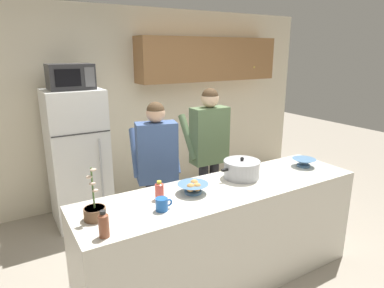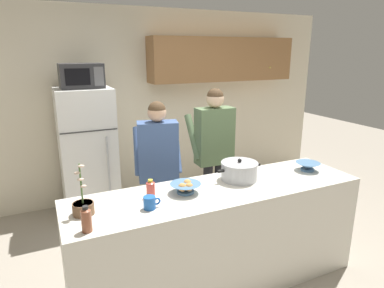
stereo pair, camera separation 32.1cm
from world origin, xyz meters
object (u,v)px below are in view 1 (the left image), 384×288
microwave (70,77)px  cooking_pot (242,169)px  person_by_sink (209,143)px  bottle_mid_counter (159,190)px  refrigerator (78,157)px  bread_bowl (193,187)px  person_near_pot (157,161)px  empty_bowl (304,162)px  bottle_near_edge (104,224)px  potted_orchid (95,211)px  coffee_mug (162,204)px

microwave → cooking_pot: (1.08, -1.72, -0.76)m
person_by_sink → bottle_mid_counter: size_ratio=10.98×
refrigerator → bread_bowl: size_ratio=6.36×
person_near_pot → empty_bowl: (1.25, -0.77, -0.00)m
microwave → bottle_near_edge: size_ratio=2.71×
person_by_sink → microwave: bearing=144.2°
person_by_sink → cooking_pot: person_by_sink is taller
cooking_pot → potted_orchid: 1.36m
empty_bowl → cooking_pot: bearing=173.7°
bread_bowl → empty_bowl: 1.28m
cooking_pot → coffee_mug: cooking_pot is taller
coffee_mug → bread_bowl: (0.35, 0.15, 0.00)m
bread_bowl → person_by_sink: bearing=50.0°
empty_bowl → bottle_near_edge: size_ratio=1.31×
refrigerator → person_near_pot: 1.20m
coffee_mug → bottle_mid_counter: (0.07, 0.18, 0.03)m
coffee_mug → bottle_near_edge: bottle_near_edge is taller
bottle_near_edge → bread_bowl: bearing=19.2°
person_by_sink → bread_bowl: (-0.74, -0.88, -0.06)m
empty_bowl → bottle_mid_counter: size_ratio=1.54×
refrigerator → bottle_mid_counter: 1.80m
refrigerator → potted_orchid: size_ratio=4.31×
bottle_mid_counter → bread_bowl: bearing=-7.4°
person_near_pot → empty_bowl: 1.47m
coffee_mug → person_by_sink: bearing=43.3°
coffee_mug → bottle_near_edge: size_ratio=0.74×
potted_orchid → coffee_mug: bearing=-14.5°
potted_orchid → person_by_sink: bearing=30.5°
microwave → person_by_sink: microwave is taller
person_by_sink → bottle_mid_counter: 1.33m
refrigerator → bottle_mid_counter: bearing=-82.4°
microwave → person_by_sink: bearing=-35.8°
refrigerator → microwave: microwave is taller
person_by_sink → empty_bowl: 1.05m
cooking_pot → coffee_mug: bearing=-166.7°
bread_bowl → bottle_mid_counter: bottle_mid_counter is taller
person_by_sink → bread_bowl: bearing=-130.0°
refrigerator → coffee_mug: refrigerator is taller
bread_bowl → empty_bowl: (1.28, -0.01, -0.00)m
cooking_pot → bottle_near_edge: cooking_pot is taller
person_by_sink → cooking_pot: 0.83m
person_near_pot → coffee_mug: (-0.38, -0.90, -0.00)m
bottle_near_edge → potted_orchid: size_ratio=0.47×
bread_bowl → refrigerator: bearing=106.1°
bottle_near_edge → coffee_mug: bearing=16.5°
coffee_mug → bottle_mid_counter: 0.20m
bread_bowl → person_near_pot: bearing=87.6°
person_near_pot → bread_bowl: (-0.03, -0.76, -0.00)m
person_near_pot → bottle_near_edge: person_near_pot is taller
microwave → person_near_pot: 1.41m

